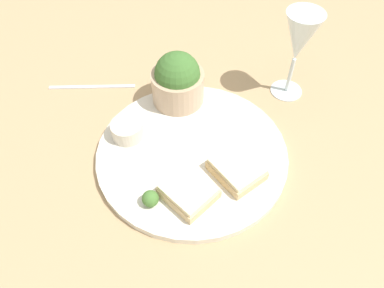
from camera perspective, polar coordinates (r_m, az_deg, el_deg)
name	(u,v)px	position (r m, az deg, el deg)	size (l,w,h in m)	color
ground_plane	(192,156)	(0.68, 0.00, -1.79)	(4.00, 4.00, 0.00)	tan
dinner_plate	(192,153)	(0.68, 0.00, -1.44)	(0.34, 0.34, 0.01)	silver
salad_bowl	(178,81)	(0.73, -2.21, 9.63)	(0.10, 0.10, 0.11)	tan
sauce_ramekin	(127,129)	(0.69, -9.85, 2.24)	(0.06, 0.06, 0.03)	beige
cheese_toast_near	(237,169)	(0.64, 6.84, -3.81)	(0.10, 0.10, 0.03)	#D1B27F
cheese_toast_far	(189,192)	(0.61, -0.52, -7.26)	(0.11, 0.10, 0.03)	#D1B27F
wine_glass	(299,40)	(0.75, 16.04, 14.97)	(0.07, 0.07, 0.18)	silver
garnish	(150,199)	(0.60, -6.36, -8.27)	(0.03, 0.03, 0.03)	#477533
fork	(92,86)	(0.83, -14.99, 8.49)	(0.05, 0.18, 0.01)	silver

